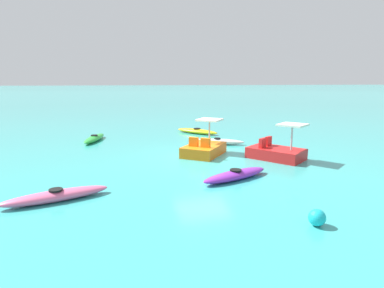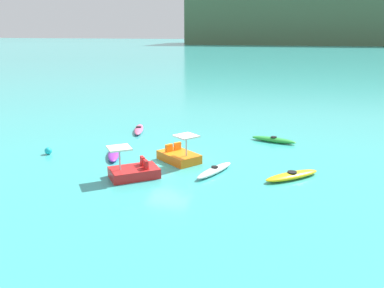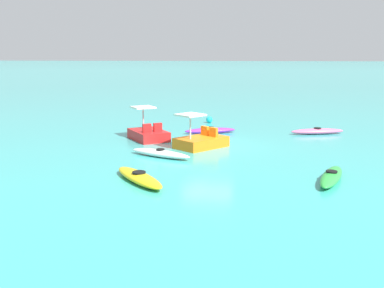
{
  "view_description": "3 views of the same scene",
  "coord_description": "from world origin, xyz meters",
  "px_view_note": "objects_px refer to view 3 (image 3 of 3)",
  "views": [
    {
      "loc": [
        -13.61,
        3.92,
        3.5
      ],
      "look_at": [
        2.2,
        -0.04,
        0.26
      ],
      "focal_mm": 29.44,
      "sensor_mm": 36.0,
      "label": 1
    },
    {
      "loc": [
        6.41,
        -21.0,
        7.25
      ],
      "look_at": [
        0.94,
        1.83,
        0.46
      ],
      "focal_mm": 37.07,
      "sensor_mm": 36.0,
      "label": 2
    },
    {
      "loc": [
        21.79,
        2.65,
        4.39
      ],
      "look_at": [
        1.05,
        -0.63,
        0.23
      ],
      "focal_mm": 42.3,
      "sensor_mm": 36.0,
      "label": 3
    }
  ],
  "objects_px": {
    "kayak_purple": "(210,131)",
    "kayak_white": "(160,153)",
    "kayak_green": "(331,176)",
    "pedal_boat_red": "(148,133)",
    "pedal_boat_orange": "(201,141)",
    "buoy_cyan": "(209,120)",
    "kayak_yellow": "(139,177)",
    "kayak_pink": "(317,131)"
  },
  "relations": [
    {
      "from": "kayak_green",
      "to": "pedal_boat_red",
      "type": "xyz_separation_m",
      "value": [
        -6.68,
        -8.37,
        0.17
      ]
    },
    {
      "from": "kayak_purple",
      "to": "pedal_boat_red",
      "type": "height_order",
      "value": "pedal_boat_red"
    },
    {
      "from": "pedal_boat_red",
      "to": "buoy_cyan",
      "type": "bearing_deg",
      "value": 159.24
    },
    {
      "from": "kayak_white",
      "to": "buoy_cyan",
      "type": "xyz_separation_m",
      "value": [
        -10.36,
        0.9,
        0.05
      ]
    },
    {
      "from": "kayak_yellow",
      "to": "pedal_boat_orange",
      "type": "distance_m",
      "value": 6.4
    },
    {
      "from": "kayak_purple",
      "to": "kayak_white",
      "type": "bearing_deg",
      "value": -12.7
    },
    {
      "from": "kayak_pink",
      "to": "kayak_green",
      "type": "xyz_separation_m",
      "value": [
        9.81,
        -0.59,
        0.0
      ]
    },
    {
      "from": "kayak_white",
      "to": "pedal_boat_red",
      "type": "bearing_deg",
      "value": -158.35
    },
    {
      "from": "kayak_white",
      "to": "kayak_green",
      "type": "bearing_deg",
      "value": 67.86
    },
    {
      "from": "kayak_purple",
      "to": "kayak_yellow",
      "type": "xyz_separation_m",
      "value": [
        10.29,
        -1.29,
        0.0
      ]
    },
    {
      "from": "kayak_yellow",
      "to": "kayak_green",
      "type": "distance_m",
      "value": 6.78
    },
    {
      "from": "pedal_boat_orange",
      "to": "kayak_pink",
      "type": "bearing_deg",
      "value": 128.36
    },
    {
      "from": "pedal_boat_orange",
      "to": "buoy_cyan",
      "type": "xyz_separation_m",
      "value": [
        -8.04,
        -0.55,
        -0.12
      ]
    },
    {
      "from": "kayak_pink",
      "to": "kayak_purple",
      "type": "bearing_deg",
      "value": -83.42
    },
    {
      "from": "kayak_yellow",
      "to": "kayak_green",
      "type": "xyz_separation_m",
      "value": [
        -1.17,
        6.68,
        -0.0
      ]
    },
    {
      "from": "kayak_white",
      "to": "buoy_cyan",
      "type": "height_order",
      "value": "buoy_cyan"
    },
    {
      "from": "kayak_pink",
      "to": "pedal_boat_orange",
      "type": "bearing_deg",
      "value": -51.64
    },
    {
      "from": "kayak_green",
      "to": "buoy_cyan",
      "type": "bearing_deg",
      "value": -155.76
    },
    {
      "from": "pedal_boat_red",
      "to": "pedal_boat_orange",
      "type": "relative_size",
      "value": 1.0
    },
    {
      "from": "pedal_boat_red",
      "to": "pedal_boat_orange",
      "type": "bearing_deg",
      "value": 62.21
    },
    {
      "from": "kayak_green",
      "to": "kayak_white",
      "type": "xyz_separation_m",
      "value": [
        -2.77,
        -6.82,
        -0.0
      ]
    },
    {
      "from": "kayak_purple",
      "to": "kayak_green",
      "type": "height_order",
      "value": "same"
    },
    {
      "from": "kayak_pink",
      "to": "buoy_cyan",
      "type": "height_order",
      "value": "buoy_cyan"
    },
    {
      "from": "kayak_purple",
      "to": "buoy_cyan",
      "type": "bearing_deg",
      "value": -172.49
    },
    {
      "from": "pedal_boat_orange",
      "to": "buoy_cyan",
      "type": "relative_size",
      "value": 6.61
    },
    {
      "from": "kayak_yellow",
      "to": "kayak_white",
      "type": "height_order",
      "value": "same"
    },
    {
      "from": "kayak_purple",
      "to": "pedal_boat_red",
      "type": "xyz_separation_m",
      "value": [
        2.44,
        -2.98,
        0.17
      ]
    },
    {
      "from": "kayak_purple",
      "to": "kayak_green",
      "type": "distance_m",
      "value": 10.59
    },
    {
      "from": "kayak_green",
      "to": "pedal_boat_orange",
      "type": "distance_m",
      "value": 7.4
    },
    {
      "from": "kayak_white",
      "to": "kayak_pink",
      "type": "bearing_deg",
      "value": 133.53
    },
    {
      "from": "kayak_white",
      "to": "buoy_cyan",
      "type": "bearing_deg",
      "value": 175.04
    },
    {
      "from": "kayak_purple",
      "to": "buoy_cyan",
      "type": "relative_size",
      "value": 7.02
    },
    {
      "from": "pedal_boat_red",
      "to": "kayak_yellow",
      "type": "bearing_deg",
      "value": 12.12
    },
    {
      "from": "pedal_boat_orange",
      "to": "kayak_white",
      "type": "bearing_deg",
      "value": -32.0
    },
    {
      "from": "kayak_yellow",
      "to": "kayak_white",
      "type": "distance_m",
      "value": 3.95
    },
    {
      "from": "kayak_white",
      "to": "pedal_boat_orange",
      "type": "xyz_separation_m",
      "value": [
        -2.32,
        1.45,
        0.17
      ]
    },
    {
      "from": "kayak_white",
      "to": "kayak_yellow",
      "type": "bearing_deg",
      "value": 1.97
    },
    {
      "from": "kayak_green",
      "to": "pedal_boat_red",
      "type": "relative_size",
      "value": 1.1
    },
    {
      "from": "kayak_purple",
      "to": "buoy_cyan",
      "type": "height_order",
      "value": "buoy_cyan"
    },
    {
      "from": "kayak_purple",
      "to": "kayak_white",
      "type": "distance_m",
      "value": 6.5
    },
    {
      "from": "kayak_purple",
      "to": "kayak_yellow",
      "type": "bearing_deg",
      "value": -7.17
    },
    {
      "from": "kayak_pink",
      "to": "buoy_cyan",
      "type": "bearing_deg",
      "value": -117.09
    }
  ]
}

